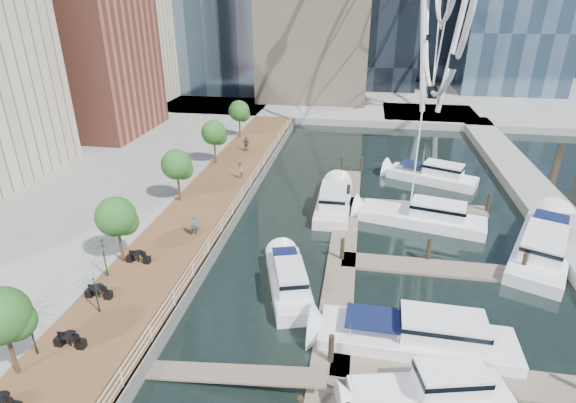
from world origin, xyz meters
The scene contains 17 objects.
ground centered at (0.00, 0.00, 0.00)m, with size 520.00×520.00×0.00m, color black.
boardwalk centered at (-9.00, 15.00, 0.50)m, with size 6.00×60.00×1.00m, color brown.
seawall centered at (-6.00, 15.00, 0.50)m, with size 0.25×60.00×1.00m, color #595954.
land_far centered at (0.00, 102.00, 0.50)m, with size 200.00×114.00×1.00m, color gray.
breakwater centered at (20.00, 20.00, 0.50)m, with size 4.00×60.00×1.00m, color gray.
pier centered at (14.00, 52.00, 0.50)m, with size 14.00×12.00×1.00m, color gray.
railing centered at (-6.10, 15.00, 1.52)m, with size 0.10×60.00×1.05m, color white, non-canonical shape.
floating_docks centered at (7.97, 9.98, 0.49)m, with size 16.00×34.00×2.60m.
midrise_condos centered at (-33.57, 26.82, 13.42)m, with size 19.00×67.00×28.00m.
street_trees centered at (-11.40, 14.00, 4.29)m, with size 2.60×42.60×4.60m.
cafe_tables centered at (-10.40, -2.00, 1.37)m, with size 2.50×13.70×0.74m.
yacht_foreground centered at (7.39, -0.03, 0.00)m, with size 3.01×11.24×2.15m, color white, non-canonical shape.
pedestrian_near centered at (-7.89, 8.21, 1.81)m, with size 0.59×0.39×1.63m, color #444D5B.
pedestrian_mid centered at (-7.63, 19.93, 1.88)m, with size 0.86×0.67×1.77m, color #86725C.
pedestrian_far centered at (-9.14, 28.45, 1.84)m, with size 0.99×0.41×1.69m, color #343A41.
moored_yachts centered at (9.17, 13.58, 0.00)m, with size 24.11×33.68×11.50m.
cafe_seating centered at (-11.08, -1.30, 2.31)m, with size 4.63×10.30×2.73m.
Camera 1 is at (3.75, -19.59, 17.05)m, focal length 28.00 mm.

